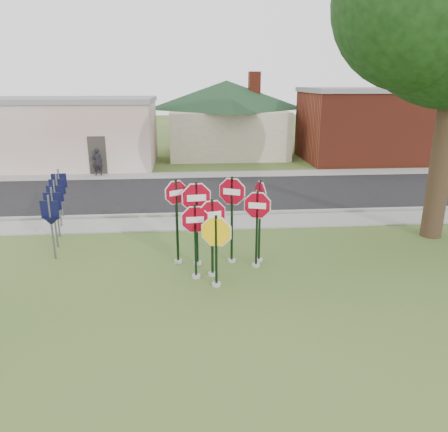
{
  "coord_description": "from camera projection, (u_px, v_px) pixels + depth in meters",
  "views": [
    {
      "loc": [
        -0.92,
        -10.21,
        5.19
      ],
      "look_at": [
        0.12,
        2.0,
        1.38
      ],
      "focal_mm": 35.0,
      "sensor_mm": 36.0,
      "label": 1
    }
  ],
  "objects": [
    {
      "name": "building_house",
      "position": [
        227.0,
        103.0,
        31.34
      ],
      "size": [
        11.6,
        11.6,
        6.2
      ],
      "color": "beige",
      "rests_on": "ground"
    },
    {
      "name": "sidewalk_near",
      "position": [
        213.0,
        223.0,
        16.55
      ],
      "size": [
        60.0,
        1.6,
        0.06
      ],
      "primitive_type": "cube",
      "color": "gray",
      "rests_on": "ground"
    },
    {
      "name": "stop_sign_far_left",
      "position": [
        177.0,
        211.0,
        12.54
      ],
      "size": [
        0.84,
        0.51,
        2.64
      ],
      "color": "#A39F99",
      "rests_on": "ground"
    },
    {
      "name": "curb",
      "position": [
        212.0,
        214.0,
        17.49
      ],
      "size": [
        60.0,
        0.2,
        0.14
      ],
      "primitive_type": "cube",
      "color": "gray",
      "rests_on": "ground"
    },
    {
      "name": "building_stucco",
      "position": [
        56.0,
        132.0,
        27.08
      ],
      "size": [
        12.2,
        6.2,
        4.2
      ],
      "color": "silver",
      "rests_on": "ground"
    },
    {
      "name": "ground",
      "position": [
        226.0,
        290.0,
        11.33
      ],
      "size": [
        120.0,
        120.0,
        0.0
      ],
      "primitive_type": "plane",
      "color": "#355620",
      "rests_on": "ground"
    },
    {
      "name": "stop_sign_left",
      "position": [
        195.0,
        233.0,
        11.64
      ],
      "size": [
        1.02,
        0.24,
        2.19
      ],
      "color": "#A39F99",
      "rests_on": "ground"
    },
    {
      "name": "stop_sign_far_right",
      "position": [
        260.0,
        209.0,
        12.64
      ],
      "size": [
        0.26,
        1.06,
        2.6
      ],
      "color": "#A39F99",
      "rests_on": "ground"
    },
    {
      "name": "road",
      "position": [
        207.0,
        194.0,
        20.84
      ],
      "size": [
        60.0,
        7.0,
        0.04
      ],
      "primitive_type": "cube",
      "color": "black",
      "rests_on": "ground"
    },
    {
      "name": "building_brick",
      "position": [
        380.0,
        124.0,
        29.19
      ],
      "size": [
        10.2,
        6.2,
        4.75
      ],
      "color": "maroon",
      "rests_on": "ground"
    },
    {
      "name": "stop_sign_back_left",
      "position": [
        197.0,
        211.0,
        12.41
      ],
      "size": [
        1.16,
        0.24,
        2.62
      ],
      "color": "#A39F99",
      "rests_on": "ground"
    },
    {
      "name": "pedestrian",
      "position": [
        97.0,
        162.0,
        24.44
      ],
      "size": [
        0.64,
        0.5,
        1.54
      ],
      "primitive_type": "imported",
      "rotation": [
        0.0,
        0.0,
        3.4
      ],
      "color": "black",
      "rests_on": "sidewalk_far"
    },
    {
      "name": "stop_sign_center",
      "position": [
        212.0,
        227.0,
        11.75
      ],
      "size": [
        1.05,
        0.3,
        2.31
      ],
      "color": "#A39F99",
      "rests_on": "ground"
    },
    {
      "name": "stop_sign_right",
      "position": [
        257.0,
        219.0,
        12.32
      ],
      "size": [
        1.03,
        0.31,
        2.38
      ],
      "color": "#A39F99",
      "rests_on": "ground"
    },
    {
      "name": "stop_sign_yellow",
      "position": [
        216.0,
        243.0,
        11.19
      ],
      "size": [
        1.07,
        0.33,
        2.06
      ],
      "color": "#A39F99",
      "rests_on": "ground"
    },
    {
      "name": "stop_sign_back_right",
      "position": [
        232.0,
        207.0,
        12.56
      ],
      "size": [
        1.0,
        0.47,
        2.71
      ],
      "color": "#A39F99",
      "rests_on": "ground"
    },
    {
      "name": "route_sign_row",
      "position": [
        56.0,
        203.0,
        14.81
      ],
      "size": [
        1.43,
        4.63,
        2.0
      ],
      "color": "#59595E",
      "rests_on": "ground"
    },
    {
      "name": "sidewalk_far",
      "position": [
        204.0,
        175.0,
        24.93
      ],
      "size": [
        60.0,
        1.6,
        0.06
      ],
      "primitive_type": "cube",
      "color": "gray",
      "rests_on": "ground"
    }
  ]
}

